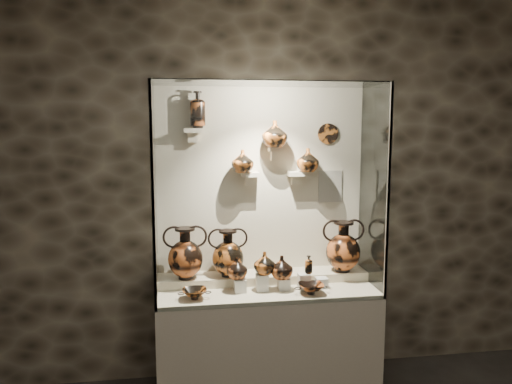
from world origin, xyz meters
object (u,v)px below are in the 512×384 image
jug_a (237,268)px  jug_c (282,267)px  jug_b (265,263)px  lekythos_tall (198,107)px  ovoid_vase_b (275,134)px  lekythos_small (309,263)px  amphora_mid (228,253)px  ovoid_vase_c (308,160)px  kylix_left (195,293)px  amphora_left (185,253)px  amphora_right (343,246)px  ovoid_vase_a (243,161)px  kylix_right (311,288)px

jug_a → jug_c: 0.34m
jug_b → lekythos_tall: (-0.48, 0.27, 1.18)m
jug_c → ovoid_vase_b: bearing=109.7°
jug_a → lekythos_small: bearing=7.4°
amphora_mid → ovoid_vase_c: size_ratio=1.98×
jug_b → kylix_left: 0.58m
lekythos_small → ovoid_vase_c: 0.82m
ovoid_vase_b → ovoid_vase_c: ovoid_vase_b is taller
amphora_left → amphora_mid: 0.33m
amphora_right → ovoid_vase_b: (-0.56, 0.07, 0.91)m
amphora_left → jug_c: bearing=-8.7°
kylix_left → ovoid_vase_a: bearing=48.2°
jug_a → amphora_left: bearing=166.5°
jug_a → jug_c: size_ratio=0.92×
jug_a → jug_b: bearing=6.6°
lekythos_small → kylix_right: 0.20m
kylix_right → ovoid_vase_c: 1.01m
ovoid_vase_c → kylix_right: bearing=-87.0°
ovoid_vase_a → jug_c: bearing=-51.5°
amphora_left → lekythos_small: size_ratio=2.55×
jug_c → kylix_right: 0.27m
jug_c → kylix_right: jug_c is taller
amphora_mid → ovoid_vase_a: 0.73m
lekythos_tall → ovoid_vase_b: size_ratio=1.52×
kylix_left → ovoid_vase_b: 1.37m
kylix_right → ovoid_vase_b: 1.22m
ovoid_vase_a → ovoid_vase_c: bearing=-7.6°
jug_c → amphora_left: bearing=-177.2°
amphora_left → jug_c: (0.73, -0.18, -0.09)m
amphora_left → amphora_mid: (0.33, 0.01, -0.02)m
amphora_right → lekythos_small: bearing=-149.2°
amphora_left → amphora_right: size_ratio=0.97×
amphora_mid → jug_b: 0.32m
amphora_left → ovoid_vase_a: bearing=14.9°
jug_a → jug_b: (0.21, -0.01, 0.03)m
lekythos_tall → ovoid_vase_c: lekythos_tall is taller
amphora_mid → jug_b: (0.26, -0.18, -0.04)m
ovoid_vase_b → ovoid_vase_c: bearing=9.5°
ovoid_vase_a → kylix_right: bearing=-46.3°
jug_c → ovoid_vase_c: size_ratio=0.96×
kylix_right → ovoid_vase_a: bearing=119.3°
kylix_right → jug_c: bearing=127.6°
lekythos_small → kylix_right: (-0.01, -0.12, -0.15)m
jug_a → ovoid_vase_b: bearing=43.5°
amphora_left → lekythos_tall: bearing=45.7°
amphora_left → lekythos_small: 0.96m
amphora_mid → amphora_right: 0.94m
amphora_mid → jug_b: amphora_mid is taller
amphora_right → kylix_left: 1.27m
ovoid_vase_c → amphora_right: bearing=-2.9°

